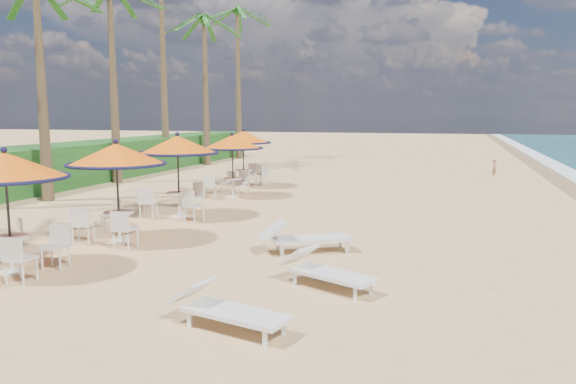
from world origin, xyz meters
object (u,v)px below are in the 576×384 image
object	(u,v)px
station_1	(115,167)
station_2	(178,155)
station_0	(9,181)
station_3	(232,150)
lounger_far	(303,237)
lounger_near	(225,308)
lounger_mid	(324,270)
station_4	(246,144)

from	to	relation	value
station_1	station_2	bearing A→B (deg)	91.06
station_0	station_1	distance (m)	3.05
station_0	station_3	size ratio (longest dim) A/B	1.03
station_0	station_1	size ratio (longest dim) A/B	0.99
station_3	lounger_far	distance (m)	9.26
station_2	lounger_near	xyz separation A→B (m)	(4.93, -8.08, -1.60)
lounger_far	station_1	bearing A→B (deg)	154.79
station_0	station_2	bearing A→B (deg)	86.88
station_1	lounger_mid	world-z (taller)	station_1
station_1	lounger_far	bearing A→B (deg)	2.54
station_1	lounger_near	world-z (taller)	station_1
station_2	lounger_far	xyz separation A→B (m)	(4.85, -3.25, -1.56)
station_3	station_4	xyz separation A→B (m)	(-0.55, 2.95, 0.05)
station_0	station_2	distance (m)	6.49
lounger_mid	lounger_far	world-z (taller)	lounger_far
station_2	station_1	bearing A→B (deg)	-88.94
station_2	station_3	size ratio (longest dim) A/B	1.07
station_2	lounger_near	size ratio (longest dim) A/B	1.29
lounger_far	lounger_mid	bearing A→B (deg)	-94.30
station_1	station_4	xyz separation A→B (m)	(-0.65, 10.88, -0.03)
lounger_mid	station_4	bearing A→B (deg)	142.25
station_0	station_4	bearing A→B (deg)	90.96
station_3	lounger_mid	bearing A→B (deg)	-59.65
lounger_mid	lounger_near	bearing A→B (deg)	-86.04
station_1	station_2	distance (m)	3.46
lounger_mid	station_0	bearing A→B (deg)	-146.69
station_0	lounger_near	size ratio (longest dim) A/B	1.25
station_2	lounger_mid	xyz separation A→B (m)	(5.90, -5.67, -1.60)
station_2	lounger_mid	world-z (taller)	station_2
station_1	station_4	world-z (taller)	station_1
lounger_mid	lounger_far	size ratio (longest dim) A/B	0.91
station_2	station_4	bearing A→B (deg)	94.51
station_2	lounger_far	bearing A→B (deg)	-33.84
station_1	lounger_mid	size ratio (longest dim) A/B	1.27
lounger_near	station_1	bearing A→B (deg)	151.77
station_1	station_3	xyz separation A→B (m)	(-0.10, 7.94, -0.08)
lounger_near	station_0	bearing A→B (deg)	178.47
station_1	lounger_near	size ratio (longest dim) A/B	1.26
station_3	lounger_near	xyz separation A→B (m)	(4.97, -12.55, -1.48)
station_3	station_0	bearing A→B (deg)	-91.63
station_4	lounger_far	bearing A→B (deg)	-63.01
station_4	lounger_mid	bearing A→B (deg)	-63.65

